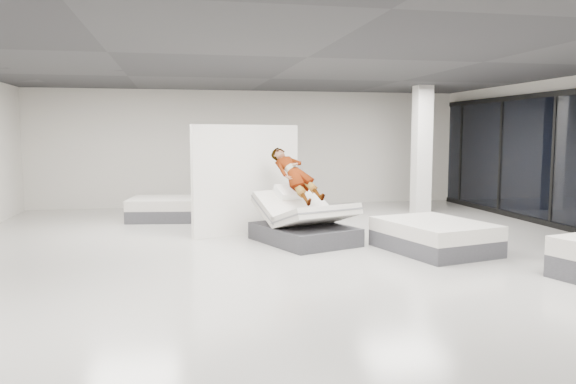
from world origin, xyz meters
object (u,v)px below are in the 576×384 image
object	(u,v)px
flat_bed_right_far	(434,236)
remote	(316,192)
column	(422,150)
flat_bed_left_far	(172,209)
divider_panel	(247,180)
hero_bed	(304,224)
person	(295,182)

from	to	relation	value
flat_bed_right_far	remote	bearing A→B (deg)	146.00
flat_bed_right_far	column	world-z (taller)	column
flat_bed_right_far	flat_bed_left_far	xyz separation A→B (m)	(-4.46, 4.52, -0.00)
remote	divider_panel	bearing A→B (deg)	113.77
hero_bed	person	distance (m)	0.81
hero_bed	flat_bed_right_far	distance (m)	2.35
remote	hero_bed	bearing A→B (deg)	167.70
hero_bed	column	xyz separation A→B (m)	(3.75, 3.18, 1.25)
hero_bed	column	bearing A→B (deg)	40.29
flat_bed_right_far	flat_bed_left_far	distance (m)	6.35
remote	flat_bed_left_far	distance (m)	4.30
person	column	size ratio (longest dim) A/B	0.48
remote	flat_bed_left_far	size ratio (longest dim) A/B	0.07
remote	column	bearing A→B (deg)	20.70
person	remote	xyz separation A→B (m)	(0.33, -0.25, -0.16)
hero_bed	person	xyz separation A→B (m)	(-0.11, 0.28, 0.75)
divider_panel	remote	bearing A→B (deg)	-68.49
person	divider_panel	bearing A→B (deg)	110.90
person	flat_bed_right_far	bearing A→B (deg)	-55.47
divider_panel	flat_bed_right_far	world-z (taller)	divider_panel
hero_bed	column	world-z (taller)	column
flat_bed_right_far	column	xyz separation A→B (m)	(1.72, 4.36, 1.34)
hero_bed	divider_panel	size ratio (longest dim) A/B	0.92
column	person	bearing A→B (deg)	-143.10
hero_bed	remote	size ratio (longest dim) A/B	15.75
flat_bed_left_far	divider_panel	bearing A→B (deg)	-54.79
divider_panel	flat_bed_right_far	distance (m)	3.86
person	divider_panel	world-z (taller)	divider_panel
remote	flat_bed_right_far	xyz separation A→B (m)	(1.80, -1.22, -0.68)
hero_bed	column	distance (m)	5.07
divider_panel	hero_bed	bearing A→B (deg)	-75.51
hero_bed	flat_bed_left_far	world-z (taller)	hero_bed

